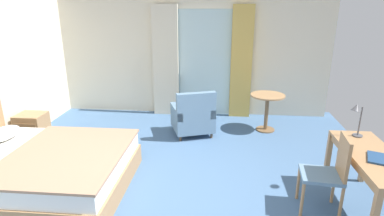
{
  "coord_description": "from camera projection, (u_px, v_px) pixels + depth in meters",
  "views": [
    {
      "loc": [
        0.7,
        -3.27,
        2.33
      ],
      "look_at": [
        0.32,
        0.61,
        1.04
      ],
      "focal_mm": 29.56,
      "sensor_mm": 36.0,
      "label": 1
    }
  ],
  "objects": [
    {
      "name": "ground",
      "position": [
        161.0,
        206.0,
        3.9
      ],
      "size": [
        6.23,
        7.44,
        0.1
      ],
      "primitive_type": "cube",
      "color": "#426084"
    },
    {
      "name": "wall_back",
      "position": [
        190.0,
        56.0,
        6.75
      ],
      "size": [
        5.83,
        0.12,
        2.53
      ],
      "primitive_type": "cube",
      "color": "beige",
      "rests_on": "ground"
    },
    {
      "name": "balcony_glass_door",
      "position": [
        203.0,
        64.0,
        6.7
      ],
      "size": [
        1.15,
        0.02,
        2.23
      ],
      "primitive_type": "cube",
      "color": "silver",
      "rests_on": "ground"
    },
    {
      "name": "curtain_panel_left",
      "position": [
        166.0,
        62.0,
        6.66
      ],
      "size": [
        0.54,
        0.1,
        2.32
      ],
      "primitive_type": "cube",
      "color": "beige",
      "rests_on": "ground"
    },
    {
      "name": "curtain_panel_right",
      "position": [
        241.0,
        63.0,
        6.52
      ],
      "size": [
        0.43,
        0.1,
        2.32
      ],
      "primitive_type": "cube",
      "color": "tan",
      "rests_on": "ground"
    },
    {
      "name": "bed",
      "position": [
        38.0,
        169.0,
        4.11
      ],
      "size": [
        2.23,
        1.78,
        1.13
      ],
      "color": "#9E754C",
      "rests_on": "ground"
    },
    {
      "name": "nightstand",
      "position": [
        33.0,
        129.0,
        5.41
      ],
      "size": [
        0.45,
        0.41,
        0.55
      ],
      "color": "#9E754C",
      "rests_on": "ground"
    },
    {
      "name": "writing_desk",
      "position": [
        373.0,
        162.0,
        3.54
      ],
      "size": [
        0.56,
        1.41,
        0.73
      ],
      "color": "#9E754C",
      "rests_on": "ground"
    },
    {
      "name": "desk_chair",
      "position": [
        330.0,
        170.0,
        3.58
      ],
      "size": [
        0.49,
        0.45,
        0.95
      ],
      "color": "slate",
      "rests_on": "ground"
    },
    {
      "name": "desk_lamp",
      "position": [
        357.0,
        114.0,
        3.83
      ],
      "size": [
        0.25,
        0.25,
        0.49
      ],
      "color": "#4C4C51",
      "rests_on": "writing_desk"
    },
    {
      "name": "closed_book",
      "position": [
        379.0,
        158.0,
        3.41
      ],
      "size": [
        0.31,
        0.36,
        0.02
      ],
      "primitive_type": "cube",
      "rotation": [
        0.0,
        0.0,
        -0.38
      ],
      "color": "navy",
      "rests_on": "writing_desk"
    },
    {
      "name": "armchair_by_window",
      "position": [
        193.0,
        117.0,
        5.79
      ],
      "size": [
        0.89,
        0.88,
        0.87
      ],
      "color": "slate",
      "rests_on": "ground"
    },
    {
      "name": "round_cafe_table",
      "position": [
        267.0,
        104.0,
        5.95
      ],
      "size": [
        0.64,
        0.64,
        0.71
      ],
      "color": "#9E754C",
      "rests_on": "ground"
    }
  ]
}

